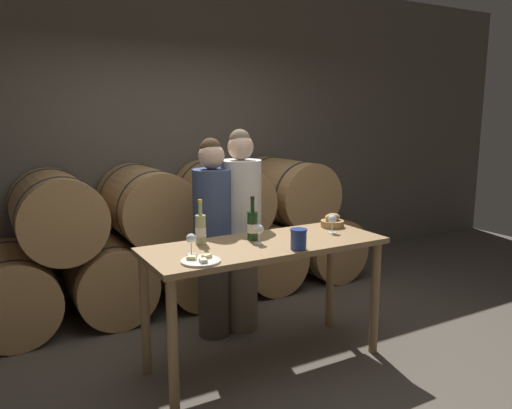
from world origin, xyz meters
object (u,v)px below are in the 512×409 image
at_px(wine_bottle_red, 252,225).
at_px(bread_basket, 332,222).
at_px(person_left, 213,236).
at_px(blue_crock, 299,238).
at_px(cheese_plate, 201,261).
at_px(wine_glass_far_left, 191,239).
at_px(wine_glass_left, 259,230).
at_px(wine_glass_center, 332,220).
at_px(tasting_table, 265,260).
at_px(person_right, 241,230).
at_px(wine_bottle_white, 201,229).

bearing_deg(wine_bottle_red, bread_basket, 3.29).
height_order(person_left, blue_crock, person_left).
height_order(cheese_plate, wine_glass_far_left, wine_glass_far_left).
distance_m(wine_bottle_red, wine_glass_left, 0.12).
xyz_separation_m(blue_crock, wine_glass_center, (0.48, 0.26, 0.02)).
relative_size(tasting_table, wine_bottle_red, 5.40).
height_order(tasting_table, person_right, person_right).
bearing_deg(cheese_plate, tasting_table, 19.06).
relative_size(bread_basket, cheese_plate, 0.75).
xyz_separation_m(blue_crock, wine_glass_left, (-0.16, 0.25, 0.02)).
relative_size(bread_basket, wine_glass_left, 1.34).
bearing_deg(wine_glass_center, wine_bottle_white, 168.48).
bearing_deg(person_left, blue_crock, -74.83).
relative_size(wine_bottle_red, wine_glass_center, 2.30).
height_order(tasting_table, bread_basket, bread_basket).
bearing_deg(tasting_table, wine_bottle_red, 109.79).
distance_m(blue_crock, cheese_plate, 0.68).
xyz_separation_m(wine_bottle_red, wine_glass_far_left, (-0.52, -0.13, -0.01)).
relative_size(wine_glass_far_left, wine_glass_left, 1.00).
bearing_deg(wine_glass_left, blue_crock, -57.88).
distance_m(wine_bottle_white, blue_crock, 0.68).
height_order(wine_bottle_red, wine_glass_center, wine_bottle_red).
xyz_separation_m(person_right, wine_glass_far_left, (-0.68, -0.62, 0.14)).
relative_size(person_left, wine_bottle_white, 5.15).
bearing_deg(person_left, person_right, -0.01).
height_order(person_left, wine_bottle_white, person_left).
distance_m(blue_crock, wine_glass_center, 0.55).
relative_size(wine_bottle_white, blue_crock, 2.23).
distance_m(person_right, wine_glass_left, 0.65).
distance_m(wine_bottle_red, wine_bottle_white, 0.37).
relative_size(wine_bottle_red, wine_glass_left, 2.30).
bearing_deg(cheese_plate, bread_basket, 15.39).
relative_size(person_left, bread_basket, 8.72).
bearing_deg(cheese_plate, wine_bottle_red, 30.12).
bearing_deg(wine_glass_left, bread_basket, 11.93).
relative_size(blue_crock, bread_basket, 0.76).
bearing_deg(bread_basket, person_right, 142.70).
xyz_separation_m(person_left, cheese_plate, (-0.45, -0.80, 0.08)).
relative_size(person_left, person_right, 0.96).
bearing_deg(wine_glass_center, blue_crock, -152.07).
distance_m(wine_glass_left, wine_glass_center, 0.64).
bearing_deg(person_right, person_left, 179.99).
bearing_deg(wine_bottle_white, tasting_table, -26.58).
distance_m(tasting_table, wine_glass_far_left, 0.60).
relative_size(tasting_table, cheese_plate, 7.00).
bearing_deg(wine_bottle_white, person_right, 37.24).
xyz_separation_m(blue_crock, bread_basket, (0.61, 0.41, -0.03)).
relative_size(tasting_table, blue_crock, 12.27).
distance_m(bread_basket, wine_glass_center, 0.21).
height_order(bread_basket, wine_glass_left, wine_glass_left).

